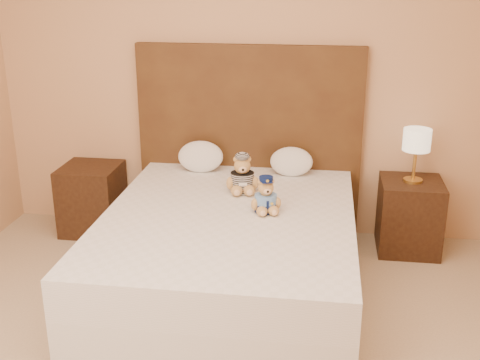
{
  "coord_description": "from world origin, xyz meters",
  "views": [
    {
      "loc": [
        0.58,
        -2.32,
        2.04
      ],
      "look_at": [
        0.04,
        1.45,
        0.69
      ],
      "focal_mm": 45.0,
      "sensor_mm": 36.0,
      "label": 1
    }
  ],
  "objects_px": {
    "teddy_police": "(266,195)",
    "pillow_right": "(291,160)",
    "nightstand_left": "(92,199)",
    "teddy_prisoner": "(242,174)",
    "nightstand_right": "(409,216)",
    "lamp": "(417,143)",
    "pillow_left": "(201,155)",
    "bed": "(229,252)"
  },
  "relations": [
    {
      "from": "teddy_police",
      "to": "pillow_right",
      "type": "relative_size",
      "value": 0.74
    },
    {
      "from": "nightstand_left",
      "to": "teddy_prisoner",
      "type": "bearing_deg",
      "value": -17.08
    },
    {
      "from": "nightstand_right",
      "to": "lamp",
      "type": "xyz_separation_m",
      "value": [
        -0.0,
        0.0,
        0.57
      ]
    },
    {
      "from": "teddy_prisoner",
      "to": "pillow_left",
      "type": "height_order",
      "value": "teddy_prisoner"
    },
    {
      "from": "nightstand_right",
      "to": "pillow_left",
      "type": "distance_m",
      "value": 1.65
    },
    {
      "from": "teddy_prisoner",
      "to": "nightstand_left",
      "type": "bearing_deg",
      "value": 151.44
    },
    {
      "from": "nightstand_right",
      "to": "teddy_prisoner",
      "type": "xyz_separation_m",
      "value": [
        -1.22,
        -0.39,
        0.41
      ]
    },
    {
      "from": "lamp",
      "to": "teddy_prisoner",
      "type": "height_order",
      "value": "lamp"
    },
    {
      "from": "teddy_prisoner",
      "to": "pillow_right",
      "type": "distance_m",
      "value": 0.53
    },
    {
      "from": "bed",
      "to": "nightstand_left",
      "type": "relative_size",
      "value": 3.64
    },
    {
      "from": "lamp",
      "to": "pillow_left",
      "type": "xyz_separation_m",
      "value": [
        -1.6,
        0.03,
        -0.17
      ]
    },
    {
      "from": "nightstand_left",
      "to": "teddy_prisoner",
      "type": "xyz_separation_m",
      "value": [
        1.28,
        -0.39,
        0.41
      ]
    },
    {
      "from": "bed",
      "to": "teddy_police",
      "type": "relative_size",
      "value": 8.42
    },
    {
      "from": "lamp",
      "to": "teddy_prisoner",
      "type": "distance_m",
      "value": 1.29
    },
    {
      "from": "nightstand_left",
      "to": "teddy_police",
      "type": "xyz_separation_m",
      "value": [
        1.48,
        -0.74,
        0.39
      ]
    },
    {
      "from": "pillow_left",
      "to": "bed",
      "type": "bearing_deg",
      "value": -66.99
    },
    {
      "from": "bed",
      "to": "pillow_right",
      "type": "relative_size",
      "value": 6.2
    },
    {
      "from": "teddy_police",
      "to": "pillow_left",
      "type": "height_order",
      "value": "pillow_left"
    },
    {
      "from": "teddy_police",
      "to": "bed",
      "type": "bearing_deg",
      "value": 178.02
    },
    {
      "from": "lamp",
      "to": "teddy_police",
      "type": "distance_m",
      "value": 1.27
    },
    {
      "from": "lamp",
      "to": "pillow_right",
      "type": "relative_size",
      "value": 1.24
    },
    {
      "from": "nightstand_left",
      "to": "pillow_left",
      "type": "height_order",
      "value": "pillow_left"
    },
    {
      "from": "bed",
      "to": "teddy_police",
      "type": "height_order",
      "value": "teddy_police"
    },
    {
      "from": "pillow_left",
      "to": "lamp",
      "type": "bearing_deg",
      "value": -1.07
    },
    {
      "from": "lamp",
      "to": "teddy_prisoner",
      "type": "bearing_deg",
      "value": -162.06
    },
    {
      "from": "bed",
      "to": "lamp",
      "type": "bearing_deg",
      "value": 32.62
    },
    {
      "from": "teddy_prisoner",
      "to": "pillow_left",
      "type": "xyz_separation_m",
      "value": [
        -0.39,
        0.42,
        -0.01
      ]
    },
    {
      "from": "teddy_police",
      "to": "teddy_prisoner",
      "type": "xyz_separation_m",
      "value": [
        -0.2,
        0.34,
        0.01
      ]
    },
    {
      "from": "lamp",
      "to": "teddy_prisoner",
      "type": "xyz_separation_m",
      "value": [
        -1.22,
        -0.39,
        -0.17
      ]
    },
    {
      "from": "nightstand_left",
      "to": "nightstand_right",
      "type": "relative_size",
      "value": 1.0
    },
    {
      "from": "lamp",
      "to": "pillow_right",
      "type": "bearing_deg",
      "value": 178.09
    },
    {
      "from": "lamp",
      "to": "teddy_police",
      "type": "relative_size",
      "value": 1.68
    },
    {
      "from": "teddy_police",
      "to": "pillow_right",
      "type": "height_order",
      "value": "teddy_police"
    },
    {
      "from": "nightstand_left",
      "to": "pillow_right",
      "type": "height_order",
      "value": "pillow_right"
    },
    {
      "from": "teddy_police",
      "to": "nightstand_right",
      "type": "bearing_deg",
      "value": 18.58
    },
    {
      "from": "bed",
      "to": "pillow_right",
      "type": "bearing_deg",
      "value": 67.16
    },
    {
      "from": "teddy_police",
      "to": "nightstand_left",
      "type": "bearing_deg",
      "value": 136.29
    },
    {
      "from": "nightstand_right",
      "to": "pillow_right",
      "type": "distance_m",
      "value": 0.98
    },
    {
      "from": "nightstand_right",
      "to": "lamp",
      "type": "bearing_deg",
      "value": 180.0
    },
    {
      "from": "nightstand_right",
      "to": "teddy_police",
      "type": "distance_m",
      "value": 1.32
    },
    {
      "from": "nightstand_left",
      "to": "pillow_right",
      "type": "bearing_deg",
      "value": 1.07
    },
    {
      "from": "teddy_prisoner",
      "to": "nightstand_right",
      "type": "bearing_deg",
      "value": 6.46
    }
  ]
}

